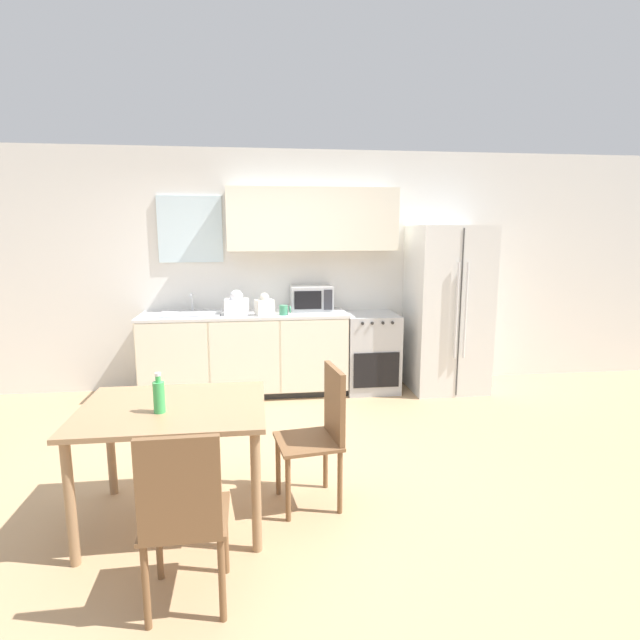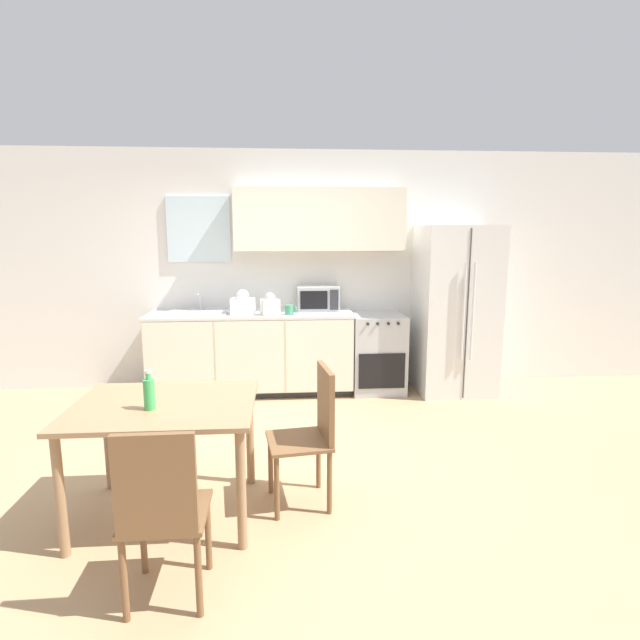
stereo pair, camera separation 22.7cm
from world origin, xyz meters
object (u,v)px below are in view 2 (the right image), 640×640
drink_bottle (149,393)px  refrigerator (455,310)px  coffee_mug (290,310)px  microwave (318,298)px  dining_chair_near (161,506)px  oven_range (377,352)px  dining_chair_side (313,426)px  dining_table (165,419)px

drink_bottle → refrigerator: bearing=42.4°
refrigerator → coffee_mug: bearing=-177.3°
microwave → dining_chair_near: 3.56m
refrigerator → drink_bottle: refrigerator is taller
coffee_mug → dining_chair_near: coffee_mug is taller
oven_range → drink_bottle: (-1.86, -2.55, 0.41)m
refrigerator → dining_chair_near: refrigerator is taller
microwave → coffee_mug: (-0.32, -0.27, -0.09)m
refrigerator → coffee_mug: size_ratio=14.88×
coffee_mug → refrigerator: bearing=2.7°
microwave → dining_chair_side: bearing=-94.7°
refrigerator → dining_chair_side: bearing=-127.2°
dining_chair_near → dining_table: bearing=100.4°
oven_range → dining_chair_side: dining_chair_side is taller
dining_table → microwave: bearing=66.1°
drink_bottle → oven_range: bearing=53.9°
oven_range → dining_chair_near: (-1.64, -3.26, 0.10)m
dining_table → drink_bottle: size_ratio=4.60×
microwave → drink_bottle: bearing=-114.1°
microwave → coffee_mug: size_ratio=3.73×
drink_bottle → coffee_mug: bearing=70.1°
microwave → dining_table: bearing=-113.9°
dining_chair_side → drink_bottle: bearing=93.5°
refrigerator → microwave: 1.55m
oven_range → drink_bottle: 3.18m
coffee_mug → dining_chair_side: coffee_mug is taller
oven_range → dining_chair_near: 3.65m
microwave → oven_range: bearing=-10.3°
refrigerator → oven_range: bearing=175.8°
dining_table → drink_bottle: 0.24m
microwave → coffee_mug: microwave is taller
drink_bottle → dining_chair_near: bearing=-72.9°
oven_range → drink_bottle: bearing=-126.1°
oven_range → microwave: bearing=169.7°
dining_chair_near → dining_chair_side: (0.77, 0.92, 0.00)m
microwave → dining_table: microwave is taller
dining_chair_near → oven_range: bearing=62.4°
microwave → dining_chair_near: size_ratio=0.50×
oven_range → dining_table: size_ratio=0.79×
oven_range → dining_table: (-1.80, -2.44, 0.21)m
dining_table → oven_range: bearing=53.6°
refrigerator → microwave: size_ratio=3.99×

